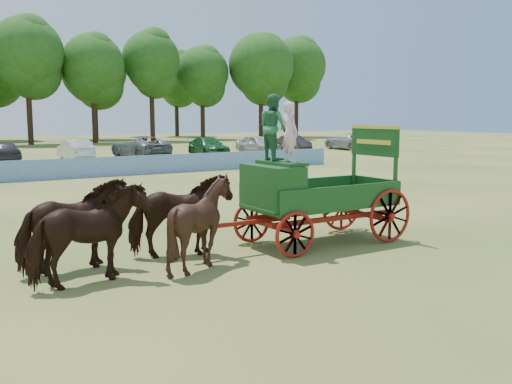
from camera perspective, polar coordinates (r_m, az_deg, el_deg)
name	(u,v)px	position (r m, az deg, el deg)	size (l,w,h in m)	color
ground	(387,226)	(17.33, 13.00, -3.37)	(160.00, 160.00, 0.00)	#9F8748
horse_lead_left	(89,236)	(11.43, -16.39, -4.21)	(1.05, 2.31, 1.95)	black
horse_lead_right	(74,226)	(12.48, -17.76, -3.28)	(1.05, 2.31, 1.95)	black
horse_wheel_left	(201,223)	(12.27, -5.53, -3.11)	(1.57, 1.77, 1.95)	black
horse_wheel_right	(180,216)	(13.25, -7.65, -2.35)	(1.05, 2.31, 1.95)	black
farm_dray	(297,181)	(14.19, 4.10, 1.12)	(5.99, 2.00, 3.78)	maroon
sponsor_banner	(138,165)	(32.09, -11.67, 2.65)	(26.00, 0.08, 1.05)	#1D50A0
parked_cars	(86,149)	(43.46, -16.62, 4.11)	(52.56, 7.25, 1.64)	silver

